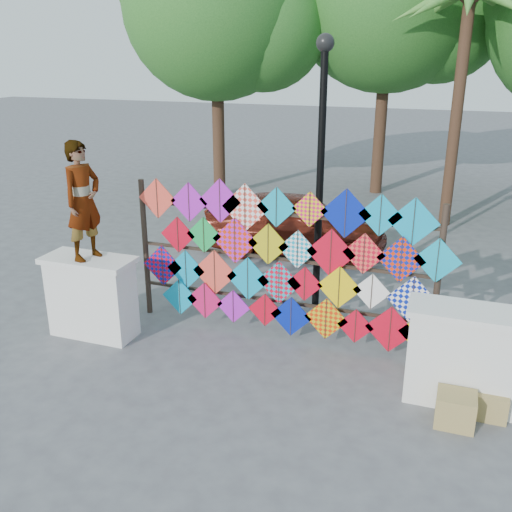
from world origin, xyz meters
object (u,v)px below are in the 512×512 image
kite_rack (284,263)px  vendor_woman (83,201)px  sedan (296,223)px  lamppost (321,152)px

kite_rack → vendor_woman: bearing=-161.6°
sedan → lamppost: 3.51m
kite_rack → sedan: kite_rack is taller
vendor_woman → lamppost: (2.98, 2.20, 0.53)m
kite_rack → sedan: 4.07m
kite_rack → vendor_woman: (-2.78, -0.92, 0.93)m
kite_rack → sedan: bearing=103.4°
kite_rack → sedan: (-0.93, 3.92, -0.55)m
kite_rack → lamppost: size_ratio=1.11×
sedan → lamppost: bearing=-164.1°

